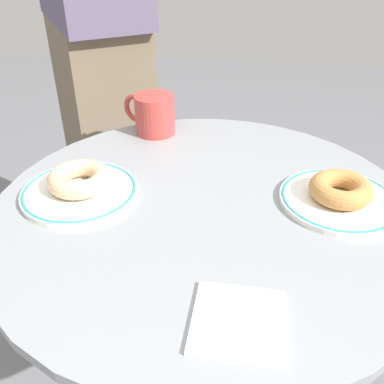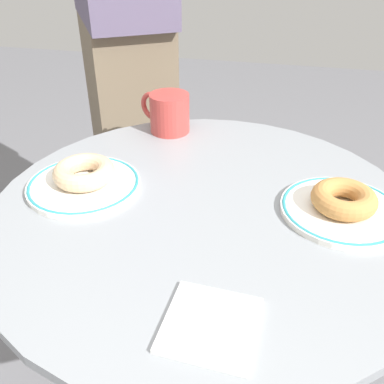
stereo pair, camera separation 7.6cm
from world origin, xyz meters
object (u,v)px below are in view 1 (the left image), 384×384
object	(u,v)px
cafe_table	(204,305)
paper_napkin	(238,321)
coffee_mug	(154,114)
plate_right	(338,200)
person_figure	(97,43)
plate_left	(80,191)
donut_old_fashioned	(341,189)
donut_glazed	(79,179)

from	to	relation	value
cafe_table	paper_napkin	world-z (taller)	paper_napkin
cafe_table	coffee_mug	bearing A→B (deg)	116.73
plate_right	person_figure	size ratio (longest dim) A/B	0.11
plate_left	paper_napkin	distance (m)	0.39
coffee_mug	donut_old_fashioned	bearing A→B (deg)	-34.45
paper_napkin	coffee_mug	bearing A→B (deg)	110.42
donut_old_fashioned	plate_right	bearing A→B (deg)	-90.00
cafe_table	paper_napkin	size ratio (longest dim) A/B	6.54
donut_glazed	person_figure	xyz separation A→B (m)	(-0.13, 0.58, 0.09)
donut_glazed	donut_old_fashioned	xyz separation A→B (m)	(0.46, 0.01, 0.00)
coffee_mug	donut_glazed	bearing A→B (deg)	-107.91
plate_right	coffee_mug	bearing A→B (deg)	145.55
paper_napkin	coffee_mug	world-z (taller)	coffee_mug
plate_right	donut_old_fashioned	bearing A→B (deg)	90.00
donut_glazed	paper_napkin	bearing A→B (deg)	-43.23
plate_left	person_figure	distance (m)	0.61
paper_napkin	donut_old_fashioned	bearing A→B (deg)	58.85
plate_right	coffee_mug	world-z (taller)	coffee_mug
plate_left	plate_right	size ratio (longest dim) A/B	1.02
plate_left	coffee_mug	xyz separation A→B (m)	(0.09, 0.27, 0.04)
plate_left	donut_old_fashioned	size ratio (longest dim) A/B	1.91
plate_right	donut_old_fashioned	size ratio (longest dim) A/B	1.88
plate_right	coffee_mug	distance (m)	0.45
cafe_table	paper_napkin	distance (m)	0.37
plate_left	person_figure	size ratio (longest dim) A/B	0.12
plate_left	person_figure	bearing A→B (deg)	102.28
plate_left	coffee_mug	size ratio (longest dim) A/B	1.65
cafe_table	paper_napkin	xyz separation A→B (m)	(0.06, -0.25, 0.26)
donut_old_fashioned	coffee_mug	xyz separation A→B (m)	(-0.37, 0.25, 0.02)
cafe_table	donut_old_fashioned	world-z (taller)	donut_old_fashioned
plate_left	donut_glazed	world-z (taller)	donut_glazed
person_figure	donut_glazed	bearing A→B (deg)	-77.54
donut_glazed	donut_old_fashioned	world-z (taller)	same
cafe_table	plate_right	bearing A→B (deg)	6.90
person_figure	paper_napkin	bearing A→B (deg)	-63.96
plate_left	donut_glazed	bearing A→B (deg)	88.05
plate_right	donut_glazed	xyz separation A→B (m)	(-0.46, -0.01, 0.02)
cafe_table	plate_left	xyz separation A→B (m)	(-0.23, 0.01, 0.26)
plate_left	donut_glazed	distance (m)	0.02
plate_right	paper_napkin	size ratio (longest dim) A/B	1.76
plate_left	plate_right	bearing A→B (deg)	2.59
paper_napkin	person_figure	distance (m)	0.95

